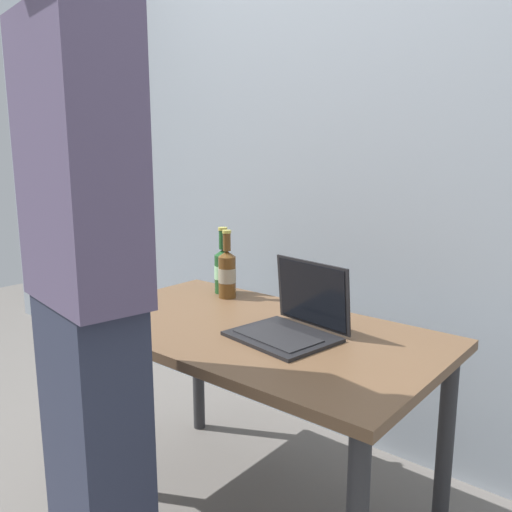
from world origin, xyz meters
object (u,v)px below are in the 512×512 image
beer_bottle_amber (227,272)px  laptop (293,320)px  person_figure (86,285)px  beer_bottle_green (223,269)px

beer_bottle_amber → laptop: bearing=-22.9°
beer_bottle_amber → person_figure: person_figure is taller
beer_bottle_amber → beer_bottle_green: 0.08m
beer_bottle_amber → person_figure: 0.89m
beer_bottle_amber → person_figure: bearing=-71.1°
beer_bottle_amber → beer_bottle_green: (-0.06, 0.05, -0.00)m
laptop → beer_bottle_amber: 0.52m
laptop → beer_bottle_amber: size_ratio=1.27×
laptop → beer_bottle_amber: bearing=157.1°
beer_bottle_amber → person_figure: size_ratio=0.15×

